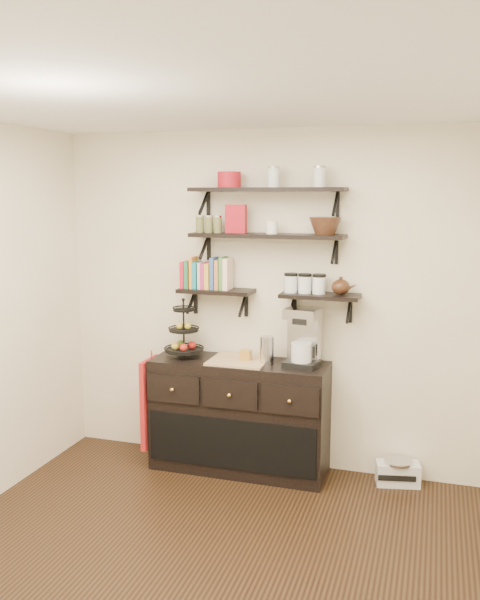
{
  "coord_description": "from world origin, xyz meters",
  "views": [
    {
      "loc": [
        1.26,
        -3.11,
        2.2
      ],
      "look_at": [
        -0.07,
        1.15,
        1.45
      ],
      "focal_mm": 38.0,
      "sensor_mm": 36.0,
      "label": 1
    }
  ],
  "objects_px": {
    "sideboard": "(239,416)",
    "coffee_maker": "(303,338)",
    "radio": "(398,473)",
    "fruit_stand": "(184,338)"
  },
  "relations": [
    {
      "from": "coffee_maker",
      "to": "sideboard",
      "type": "bearing_deg",
      "value": -168.3
    },
    {
      "from": "fruit_stand",
      "to": "radio",
      "type": "relative_size",
      "value": 1.31
    },
    {
      "from": "sideboard",
      "to": "radio",
      "type": "bearing_deg",
      "value": 4.53
    },
    {
      "from": "sideboard",
      "to": "coffee_maker",
      "type": "bearing_deg",
      "value": 3.51
    },
    {
      "from": "sideboard",
      "to": "fruit_stand",
      "type": "distance_m",
      "value": 0.76
    },
    {
      "from": "sideboard",
      "to": "coffee_maker",
      "type": "height_order",
      "value": "coffee_maker"
    },
    {
      "from": "sideboard",
      "to": "fruit_stand",
      "type": "relative_size",
      "value": 3.05
    },
    {
      "from": "coffee_maker",
      "to": "radio",
      "type": "relative_size",
      "value": 1.29
    },
    {
      "from": "fruit_stand",
      "to": "radio",
      "type": "bearing_deg",
      "value": 3.19
    },
    {
      "from": "sideboard",
      "to": "radio",
      "type": "height_order",
      "value": "sideboard"
    }
  ]
}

